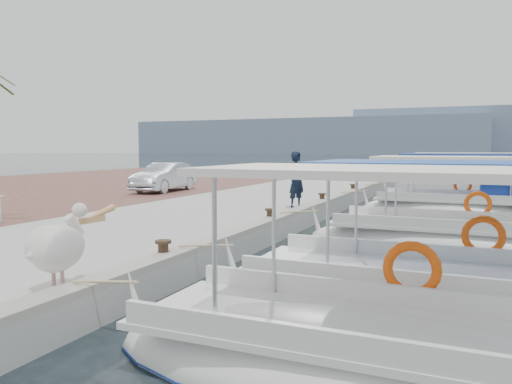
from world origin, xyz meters
TOP-DOWN VIEW (x-y plane):
  - ground at (0.00, 0.00)m, footprint 400.00×400.00m
  - concrete_quay at (-3.00, 5.00)m, footprint 6.00×40.00m
  - quay_curb at (-0.22, 5.00)m, footprint 0.44×40.00m
  - cobblestone_strip at (-8.00, 5.00)m, footprint 4.00×40.00m
  - fishing_caique_a at (3.63, -5.69)m, footprint 6.08×2.14m
  - fishing_caique_b at (4.45, -3.06)m, footprint 7.73×2.51m
  - fishing_caique_c at (4.41, 2.10)m, footprint 7.65×2.25m
  - fishing_caique_d at (4.04, 8.94)m, footprint 6.69×2.54m
  - fishing_caique_e at (3.96, 13.81)m, footprint 6.75×1.98m
  - mooring_bollards at (-0.35, 1.50)m, footprint 0.28×20.28m
  - pelican at (-0.60, -5.62)m, footprint 0.59×1.49m
  - fisherman at (-0.60, 4.44)m, footprint 0.66×0.78m
  - parked_car at (-8.11, 8.14)m, footprint 1.58×3.96m

SIDE VIEW (x-z plane):
  - ground at x=0.00m, z-range 0.00..0.00m
  - fishing_caique_b at x=4.45m, z-range -1.29..1.54m
  - fishing_caique_c at x=4.41m, z-range -1.29..1.54m
  - fishing_caique_e at x=3.96m, z-range -1.29..1.54m
  - fishing_caique_a at x=3.63m, z-range -1.29..1.54m
  - fishing_caique_d at x=4.04m, z-range -1.22..1.61m
  - concrete_quay at x=-3.00m, z-range 0.00..0.50m
  - cobblestone_strip at x=-8.00m, z-range 0.00..0.50m
  - quay_curb at x=-0.22m, z-range 0.50..0.62m
  - mooring_bollards at x=-0.35m, z-range 0.53..0.86m
  - pelican at x=-0.60m, z-range 0.52..1.67m
  - parked_car at x=-8.11m, z-range 0.50..1.78m
  - fisherman at x=-0.60m, z-range 0.50..2.33m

